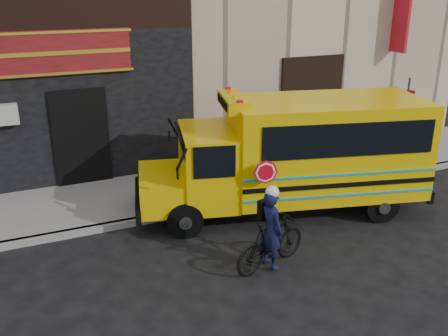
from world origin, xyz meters
TOP-DOWN VIEW (x-y plane):
  - ground at (0.00, 0.00)m, footprint 120.00×120.00m
  - curb at (0.00, 2.60)m, footprint 40.00×0.20m
  - sidewalk at (0.00, 4.10)m, footprint 40.00×3.00m
  - school_bus at (1.34, 1.84)m, footprint 7.21×3.72m
  - sign_pole at (5.67, 3.03)m, footprint 0.11×0.23m
  - bicycle at (-0.50, -0.24)m, footprint 1.85×0.98m
  - cyclist at (-0.54, -0.29)m, footprint 0.49×0.64m

SIDE VIEW (x-z plane):
  - ground at x=0.00m, z-range 0.00..0.00m
  - curb at x=0.00m, z-range 0.00..0.15m
  - sidewalk at x=0.00m, z-range 0.00..0.15m
  - bicycle at x=-0.50m, z-range 0.00..1.07m
  - cyclist at x=-0.54m, z-range 0.00..1.59m
  - school_bus at x=1.34m, z-range 0.05..2.97m
  - sign_pole at x=5.67m, z-range 0.16..2.92m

